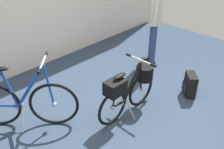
# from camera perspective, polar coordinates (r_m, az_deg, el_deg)

# --- Properties ---
(ground_plane) EXTENTS (7.36, 7.36, 0.00)m
(ground_plane) POSITION_cam_1_polar(r_m,az_deg,el_deg) (3.93, 3.14, -8.53)
(ground_plane) COLOR #2D3D51
(folding_bike_foreground) EXTENTS (1.15, 0.53, 0.81)m
(folding_bike_foreground) POSITION_cam_1_polar(r_m,az_deg,el_deg) (3.72, 3.93, -2.86)
(folding_bike_foreground) COLOR black
(folding_bike_foreground) RESTS_ON ground_plane
(display_bike_left) EXTENTS (1.05, 1.06, 1.01)m
(display_bike_left) POSITION_cam_1_polar(r_m,az_deg,el_deg) (3.70, -18.57, -5.79)
(display_bike_left) COLOR black
(display_bike_left) RESTS_ON ground_plane
(visitor_near_wall) EXTENTS (0.40, 0.40, 1.69)m
(visitor_near_wall) POSITION_cam_1_polar(r_m,az_deg,el_deg) (4.94, 9.31, 12.57)
(visitor_near_wall) COLOR navy
(visitor_near_wall) RESTS_ON ground_plane
(backpack_on_floor) EXTENTS (0.31, 0.30, 0.38)m
(backpack_on_floor) POSITION_cam_1_polar(r_m,az_deg,el_deg) (4.40, 16.65, -2.19)
(backpack_on_floor) COLOR black
(backpack_on_floor) RESTS_ON ground_plane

